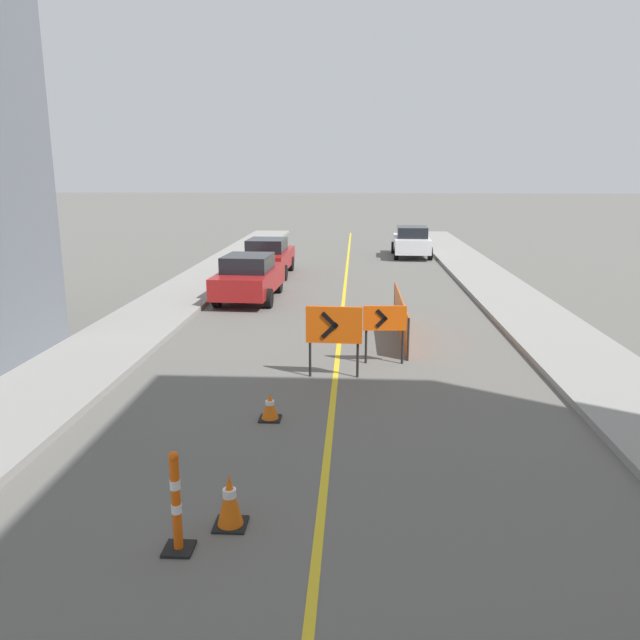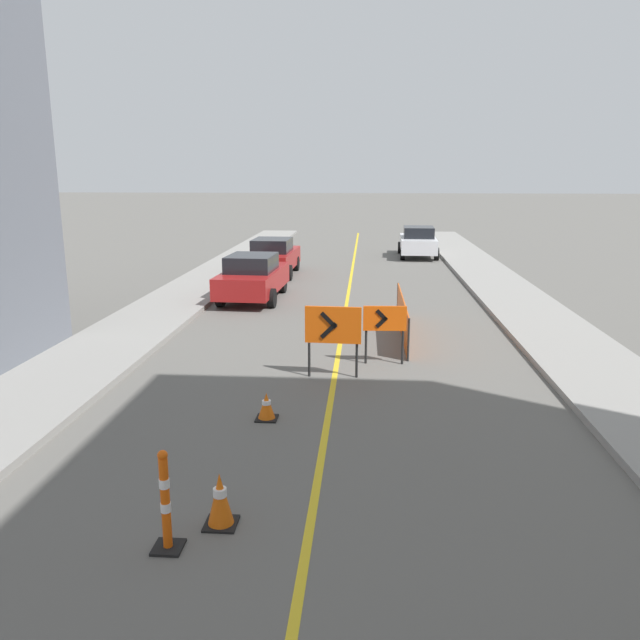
{
  "view_description": "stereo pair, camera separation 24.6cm",
  "coord_description": "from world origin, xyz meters",
  "px_view_note": "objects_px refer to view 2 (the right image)",
  "views": [
    {
      "loc": [
        0.41,
        10.57,
        4.32
      ],
      "look_at": [
        -0.4,
        24.58,
        1.0
      ],
      "focal_mm": 35.0,
      "sensor_mm": 36.0,
      "label": 1
    },
    {
      "loc": [
        0.65,
        10.59,
        4.32
      ],
      "look_at": [
        -0.4,
        24.58,
        1.0
      ],
      "focal_mm": 35.0,
      "sensor_mm": 36.0,
      "label": 2
    }
  ],
  "objects_px": {
    "traffic_cone_fifth": "(220,500)",
    "parked_car_curb_far": "(418,242)",
    "traffic_cone_farthest": "(267,406)",
    "parked_car_curb_near": "(253,277)",
    "delineator_post_rear": "(166,507)",
    "arrow_barricade_primary": "(333,328)",
    "parked_car_curb_mid": "(273,257)",
    "arrow_barricade_secondary": "(385,322)"
  },
  "relations": [
    {
      "from": "traffic_cone_fifth",
      "to": "arrow_barricade_primary",
      "type": "xyz_separation_m",
      "value": [
        1.08,
        5.95,
        0.75
      ]
    },
    {
      "from": "traffic_cone_fifth",
      "to": "parked_car_curb_near",
      "type": "height_order",
      "value": "parked_car_curb_near"
    },
    {
      "from": "delineator_post_rear",
      "to": "parked_car_curb_mid",
      "type": "relative_size",
      "value": 0.29
    },
    {
      "from": "traffic_cone_fifth",
      "to": "delineator_post_rear",
      "type": "xyz_separation_m",
      "value": [
        -0.5,
        -0.55,
        0.2
      ]
    },
    {
      "from": "traffic_cone_fifth",
      "to": "traffic_cone_farthest",
      "type": "xyz_separation_m",
      "value": [
        0.03,
        3.47,
        -0.11
      ]
    },
    {
      "from": "traffic_cone_fifth",
      "to": "parked_car_curb_mid",
      "type": "distance_m",
      "value": 19.69
    },
    {
      "from": "delineator_post_rear",
      "to": "parked_car_curb_mid",
      "type": "bearing_deg",
      "value": 94.99
    },
    {
      "from": "traffic_cone_farthest",
      "to": "parked_car_curb_far",
      "type": "height_order",
      "value": "parked_car_curb_far"
    },
    {
      "from": "traffic_cone_farthest",
      "to": "parked_car_curb_near",
      "type": "height_order",
      "value": "parked_car_curb_near"
    },
    {
      "from": "delineator_post_rear",
      "to": "parked_car_curb_far",
      "type": "distance_m",
      "value": 27.14
    },
    {
      "from": "delineator_post_rear",
      "to": "arrow_barricade_primary",
      "type": "distance_m",
      "value": 6.72
    },
    {
      "from": "traffic_cone_farthest",
      "to": "parked_car_curb_near",
      "type": "xyz_separation_m",
      "value": [
        -2.19,
        10.73,
        0.56
      ]
    },
    {
      "from": "traffic_cone_farthest",
      "to": "arrow_barricade_secondary",
      "type": "distance_m",
      "value": 4.21
    },
    {
      "from": "traffic_cone_farthest",
      "to": "arrow_barricade_primary",
      "type": "xyz_separation_m",
      "value": [
        1.05,
        2.48,
        0.86
      ]
    },
    {
      "from": "parked_car_curb_near",
      "to": "traffic_cone_fifth",
      "type": "bearing_deg",
      "value": -78.48
    },
    {
      "from": "parked_car_curb_far",
      "to": "arrow_barricade_primary",
      "type": "bearing_deg",
      "value": -97.59
    },
    {
      "from": "parked_car_curb_mid",
      "to": "parked_car_curb_far",
      "type": "bearing_deg",
      "value": 46.1
    },
    {
      "from": "delineator_post_rear",
      "to": "parked_car_curb_far",
      "type": "bearing_deg",
      "value": 79.5
    },
    {
      "from": "parked_car_curb_far",
      "to": "traffic_cone_fifth",
      "type": "bearing_deg",
      "value": -97.78
    },
    {
      "from": "arrow_barricade_secondary",
      "to": "parked_car_curb_far",
      "type": "bearing_deg",
      "value": 80.3
    },
    {
      "from": "traffic_cone_fifth",
      "to": "traffic_cone_farthest",
      "type": "distance_m",
      "value": 3.47
    },
    {
      "from": "delineator_post_rear",
      "to": "parked_car_curb_near",
      "type": "height_order",
      "value": "parked_car_curb_near"
    },
    {
      "from": "delineator_post_rear",
      "to": "arrow_barricade_secondary",
      "type": "distance_m",
      "value": 8.03
    },
    {
      "from": "parked_car_curb_near",
      "to": "arrow_barricade_secondary",
      "type": "bearing_deg",
      "value": -55.93
    },
    {
      "from": "delineator_post_rear",
      "to": "parked_car_curb_mid",
      "type": "distance_m",
      "value": 20.19
    },
    {
      "from": "traffic_cone_fifth",
      "to": "arrow_barricade_primary",
      "type": "distance_m",
      "value": 6.09
    },
    {
      "from": "arrow_barricade_primary",
      "to": "arrow_barricade_secondary",
      "type": "distance_m",
      "value": 1.54
    },
    {
      "from": "traffic_cone_farthest",
      "to": "arrow_barricade_primary",
      "type": "bearing_deg",
      "value": 66.99
    },
    {
      "from": "traffic_cone_fifth",
      "to": "parked_car_curb_mid",
      "type": "bearing_deg",
      "value": 96.59
    },
    {
      "from": "traffic_cone_farthest",
      "to": "delineator_post_rear",
      "type": "distance_m",
      "value": 4.07
    },
    {
      "from": "traffic_cone_fifth",
      "to": "parked_car_curb_near",
      "type": "xyz_separation_m",
      "value": [
        -2.16,
        14.21,
        0.45
      ]
    },
    {
      "from": "arrow_barricade_primary",
      "to": "parked_car_curb_near",
      "type": "relative_size",
      "value": 0.36
    },
    {
      "from": "traffic_cone_farthest",
      "to": "delineator_post_rear",
      "type": "xyz_separation_m",
      "value": [
        -0.53,
        -4.02,
        0.3
      ]
    },
    {
      "from": "traffic_cone_fifth",
      "to": "parked_car_curb_far",
      "type": "relative_size",
      "value": 0.16
    },
    {
      "from": "traffic_cone_farthest",
      "to": "parked_car_curb_near",
      "type": "relative_size",
      "value": 0.11
    },
    {
      "from": "delineator_post_rear",
      "to": "traffic_cone_farthest",
      "type": "bearing_deg",
      "value": 82.49
    },
    {
      "from": "traffic_cone_fifth",
      "to": "parked_car_curb_mid",
      "type": "relative_size",
      "value": 0.16
    },
    {
      "from": "arrow_barricade_secondary",
      "to": "parked_car_curb_near",
      "type": "xyz_separation_m",
      "value": [
        -4.37,
        7.21,
        -0.2
      ]
    },
    {
      "from": "arrow_barricade_secondary",
      "to": "parked_car_curb_far",
      "type": "xyz_separation_m",
      "value": [
        2.24,
        19.14,
        -0.2
      ]
    },
    {
      "from": "parked_car_curb_mid",
      "to": "parked_car_curb_near",
      "type": "bearing_deg",
      "value": -87.29
    },
    {
      "from": "delineator_post_rear",
      "to": "arrow_barricade_secondary",
      "type": "bearing_deg",
      "value": 70.24
    },
    {
      "from": "traffic_cone_farthest",
      "to": "parked_car_curb_mid",
      "type": "relative_size",
      "value": 0.11
    }
  ]
}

